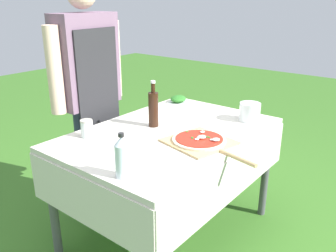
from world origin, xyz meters
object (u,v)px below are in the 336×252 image
water_bottle (122,157)px  sauce_jar (87,129)px  herb_container (178,99)px  prep_table (169,145)px  pizza_on_peel (201,141)px  oil_bottle (153,108)px  mixing_tub (250,112)px  person_cook (89,84)px

water_bottle → sauce_jar: size_ratio=2.06×
herb_container → water_bottle: bearing=-154.7°
herb_container → prep_table: bearing=-147.9°
prep_table → pizza_on_peel: (-0.04, -0.26, 0.11)m
sauce_jar → herb_container: bearing=1.0°
pizza_on_peel → water_bottle: 0.58m
oil_bottle → water_bottle: bearing=-151.1°
pizza_on_peel → oil_bottle: bearing=95.2°
water_bottle → prep_table: bearing=18.2°
herb_container → mixing_tub: bearing=-94.6°
herb_container → mixing_tub: (-0.05, -0.65, 0.04)m
water_bottle → herb_container: 1.28m
person_cook → pizza_on_peel: 0.95m
oil_bottle → sauce_jar: size_ratio=2.82×
oil_bottle → sauce_jar: (-0.39, 0.19, -0.07)m
person_cook → mixing_tub: bearing=118.7°
person_cook → oil_bottle: bearing=97.6°
pizza_on_peel → sauce_jar: sauce_jar is taller
water_bottle → mixing_tub: size_ratio=1.57×
prep_table → water_bottle: (-0.61, -0.20, 0.20)m
prep_table → mixing_tub: bearing=-30.8°
mixing_tub → herb_container: bearing=85.4°
pizza_on_peel → herb_container: herb_container is taller
pizza_on_peel → person_cook: bearing=104.9°
person_cook → mixing_tub: size_ratio=11.90×
person_cook → sauce_jar: size_ratio=15.59×
water_bottle → sauce_jar: water_bottle is taller
oil_bottle → sauce_jar: oil_bottle is taller
pizza_on_peel → water_bottle: water_bottle is taller
prep_table → person_cook: (-0.08, 0.66, 0.32)m
water_bottle → mixing_tub: water_bottle is taller
person_cook → oil_bottle: (0.09, -0.52, -0.10)m
prep_table → mixing_tub: mixing_tub is taller
mixing_tub → prep_table: bearing=149.2°
water_bottle → herb_container: bearing=25.3°
herb_container → sauce_jar: 0.93m
prep_table → pizza_on_peel: 0.29m
oil_bottle → mixing_tub: (0.49, -0.44, -0.06)m
prep_table → pizza_on_peel: size_ratio=2.29×
person_cook → prep_table: bearing=94.4°
pizza_on_peel → water_bottle: (-0.57, 0.06, 0.09)m
person_cook → herb_container: size_ratio=7.99×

